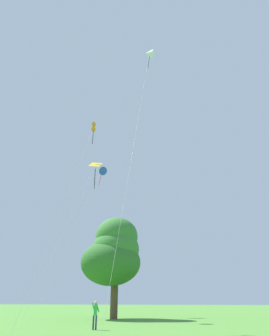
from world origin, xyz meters
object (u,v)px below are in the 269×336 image
kite_yellow_diamond (94,172)px  tree_left_oak (114,253)px  kite_orange_box (93,130)px  person_near_tree (95,312)px  kite_blue_delta (101,171)px  kite_white_distant (149,54)px

kite_yellow_diamond → tree_left_oak: bearing=-46.0°
kite_orange_box → person_near_tree: size_ratio=9.90×
kite_yellow_diamond → tree_left_oak: (6.26, -6.49, -14.36)m
tree_left_oak → kite_blue_delta: bearing=-108.2°
kite_white_distant → tree_left_oak: 23.42m
kite_orange_box → kite_white_distant: 12.01m
kite_yellow_diamond → tree_left_oak: kite_yellow_diamond is taller
kite_orange_box → person_near_tree: 15.45m
kite_yellow_diamond → kite_orange_box: bearing=-66.1°
kite_blue_delta → person_near_tree: 18.47m
kite_blue_delta → person_near_tree: size_ratio=9.85×
kite_yellow_diamond → person_near_tree: kite_yellow_diamond is taller
kite_yellow_diamond → kite_white_distant: kite_white_distant is taller
kite_white_distant → kite_blue_delta: bearing=139.6°
kite_orange_box → kite_white_distant: kite_white_distant is taller
tree_left_oak → kite_white_distant: bearing=-53.8°
kite_orange_box → kite_blue_delta: (-2.71, 8.82, 0.07)m
kite_white_distant → tree_left_oak: kite_white_distant is taller
kite_white_distant → kite_blue_delta: size_ratio=1.61×
kite_orange_box → kite_blue_delta: size_ratio=1.01×
tree_left_oak → kite_orange_box: bearing=-81.4°
person_near_tree → kite_blue_delta: bearing=114.4°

